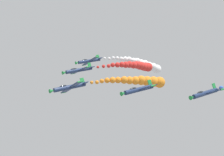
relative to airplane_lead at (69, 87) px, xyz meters
name	(u,v)px	position (x,y,z in m)	size (l,w,h in m)	color
airplane_lead	(69,87)	(0.00, 0.00, 0.00)	(8.46, 10.35, 5.09)	navy
smoke_trail_lead	(142,81)	(-3.96, -21.75, -1.30)	(8.14, 21.74, 4.24)	orange
airplane_left_inner	(139,90)	(-12.89, -11.65, 0.17)	(8.82, 10.35, 4.35)	navy
airplane_right_inner	(79,70)	(12.14, -10.72, 0.62)	(8.94, 10.35, 4.08)	navy
smoke_trail_right_inner	(139,66)	(15.63, -39.07, -2.62)	(7.72, 29.98, 7.07)	red
airplane_left_outer	(205,93)	(-23.80, -23.17, -0.39)	(8.79, 10.35, 4.42)	navy
airplane_right_outer	(89,61)	(24.25, -22.96, -0.04)	(8.63, 10.35, 4.76)	navy
smoke_trail_right_outer	(145,65)	(22.32, -48.97, -4.60)	(5.35, 27.05, 9.35)	white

